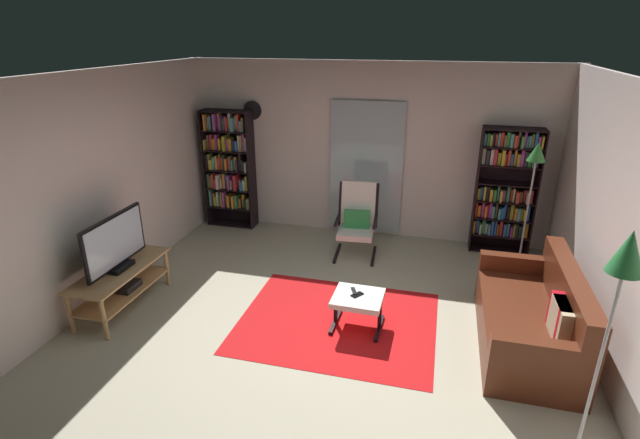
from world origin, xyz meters
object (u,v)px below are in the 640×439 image
Objects in this scene: floor_lamp_by_shelf at (535,166)px; tv_remote at (354,291)px; tv_stand at (122,282)px; lounge_armchair at (357,218)px; bookshelf_near_tv at (229,166)px; ottoman at (358,301)px; wall_clock at (253,110)px; cell_phone at (357,295)px; leather_sofa at (534,320)px; bookshelf_near_sofa at (505,189)px; floor_lamp_by_sofa at (623,273)px; television at (115,244)px.

tv_remote is at bearing -137.85° from floor_lamp_by_shelf.
tv_stand is 3.14m from lounge_armchair.
bookshelf_near_tv is 1.07× the size of floor_lamp_by_shelf.
wall_clock is (-2.14, 2.56, 1.54)m from ottoman.
tv_remote is 1.03× the size of cell_phone.
leather_sofa is 3.42× the size of ottoman.
bookshelf_near_sofa is at bearing 32.26° from tv_stand.
tv_stand is 1.26× the size of lounge_armchair.
wall_clock reaches higher than bookshelf_near_sofa.
cell_phone is 2.76m from floor_lamp_by_shelf.
ottoman is 3.78× the size of cell_phone.
floor_lamp_by_sofa is at bearing -53.61° from lounge_armchair.
leather_sofa is 0.98× the size of floor_lamp_by_sofa.
floor_lamp_by_shelf is at bearing -8.11° from bookshelf_near_tv.
bookshelf_near_tv reaches higher than tv_stand.
cell_phone is 2.56m from floor_lamp_by_sofa.
television is 0.96× the size of lounge_armchair.
floor_lamp_by_sofa is (1.90, -1.23, 1.23)m from ottoman.
bookshelf_near_sofa is at bearing 0.40° from bookshelf_near_tv.
bookshelf_near_sofa reaches higher than lounge_armchair.
lounge_armchair is 7.30× the size of cell_phone.
wall_clock reaches higher than tv_stand.
wall_clock reaches higher than floor_lamp_by_sofa.
bookshelf_near_tv is 12.93× the size of tv_remote.
tv_stand is 5.11m from bookshelf_near_sofa.
floor_lamp_by_sofa reaches higher than bookshelf_near_sofa.
ottoman is at bearing -176.38° from leather_sofa.
lounge_armchair is 0.59× the size of floor_lamp_by_shelf.
floor_lamp_by_sofa reaches higher than tv_remote.
tv_stand is 5.07m from floor_lamp_by_shelf.
floor_lamp_by_sofa is 5.55m from wall_clock.
bookshelf_near_tv reaches higher than floor_lamp_by_shelf.
floor_lamp_by_sofa is at bearing 3.19° from cell_phone.
ottoman is at bearing -79.17° from lounge_armchair.
wall_clock is at bearing 129.95° from ottoman.
floor_lamp_by_shelf is (-0.07, 3.01, -0.10)m from floor_lamp_by_sofa.
cell_phone is 0.08× the size of floor_lamp_by_shelf.
wall_clock is (-2.13, 2.55, 1.46)m from cell_phone.
lounge_armchair is 0.56× the size of floor_lamp_by_sofa.
tv_stand is 3.26m from wall_clock.
tv_stand is at bearing 164.33° from tv_remote.
floor_lamp_by_shelf is (4.50, 2.06, 0.65)m from television.
tv_stand is at bearing -93.05° from bookshelf_near_tv.
bookshelf_near_sofa is at bearing 93.20° from leather_sofa.
bookshelf_near_sofa is at bearing 17.24° from lounge_armchair.
ottoman is 2.58m from floor_lamp_by_sofa.
tv_remote is (-0.06, 0.07, 0.08)m from ottoman.
ottoman is at bearing 6.07° from television.
bookshelf_near_tv is 1.01× the size of floor_lamp_by_sofa.
bookshelf_near_sofa reaches higher than cell_phone.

